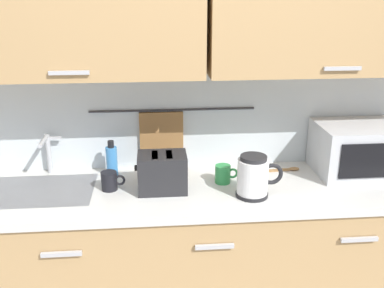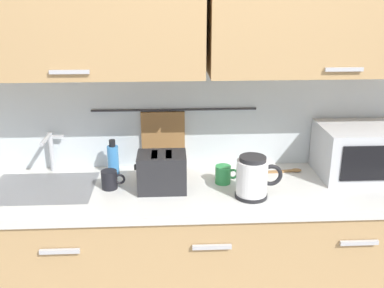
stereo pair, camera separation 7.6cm
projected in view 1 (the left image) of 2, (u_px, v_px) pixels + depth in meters
The scene contains 10 objects.
counter_unit at pixel (204, 260), 2.41m from camera, with size 2.53×0.64×0.90m.
back_wall_assembly at pixel (203, 57), 2.27m from camera, with size 3.70×0.41×2.50m.
sink_faucet at pixel (48, 149), 2.35m from camera, with size 0.09×0.17×0.22m.
microwave at pixel (359, 149), 2.38m from camera, with size 0.46×0.35×0.27m.
electric_kettle at pixel (254, 177), 2.12m from camera, with size 0.23×0.16×0.21m.
dish_soap_bottle at pixel (112, 160), 2.36m from camera, with size 0.06×0.06×0.20m.
mug_near_sink at pixel (110, 181), 2.20m from camera, with size 0.12×0.08×0.09m.
toaster at pixel (162, 172), 2.18m from camera, with size 0.26×0.17×0.19m.
mug_by_kettle at pixel (223, 174), 2.29m from camera, with size 0.12×0.08×0.09m.
wooden_spoon at pixel (282, 170), 2.44m from camera, with size 0.28×0.05×0.01m.
Camera 1 is at (-0.26, -1.74, 1.86)m, focal length 41.32 mm.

